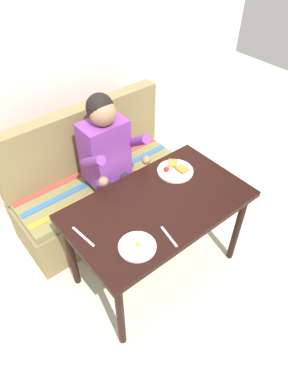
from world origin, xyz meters
TOP-DOWN VIEW (x-y plane):
  - ground_plane at (0.00, 0.00)m, footprint 8.00×8.00m
  - back_wall at (0.00, 1.27)m, footprint 4.40×0.10m
  - table at (0.00, 0.00)m, footprint 1.20×0.70m
  - couch at (0.00, 0.76)m, footprint 1.44×0.56m
  - person at (0.03, 0.59)m, footprint 0.45×0.61m
  - plate_breakfast at (0.30, 0.17)m, footprint 0.26×0.26m
  - plate_eggs at (-0.32, -0.19)m, footprint 0.22×0.22m
  - fork at (-0.13, -0.25)m, footprint 0.04×0.17m
  - knife at (-0.52, 0.07)m, footprint 0.04×0.20m

SIDE VIEW (x-z plane):
  - ground_plane at x=0.00m, z-range 0.00..0.00m
  - couch at x=0.00m, z-range -0.17..0.83m
  - table at x=0.00m, z-range 0.28..1.01m
  - fork at x=-0.13m, z-range 0.73..0.73m
  - knife at x=-0.52m, z-range 0.73..0.73m
  - plate_eggs at x=-0.32m, z-range 0.72..0.76m
  - person at x=0.03m, z-range 0.13..1.35m
  - plate_breakfast at x=0.30m, z-range 0.72..0.77m
  - back_wall at x=0.00m, z-range 0.00..2.60m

